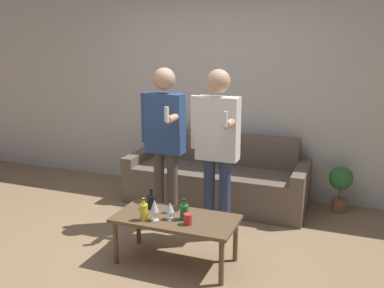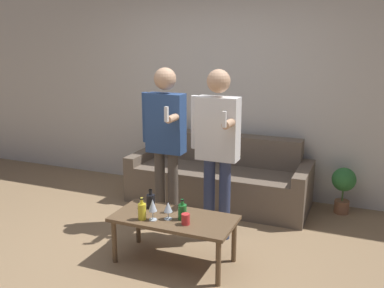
% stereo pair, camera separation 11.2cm
% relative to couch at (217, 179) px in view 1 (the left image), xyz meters
% --- Properties ---
extents(ground_plane, '(16.00, 16.00, 0.00)m').
position_rel_couch_xyz_m(ground_plane, '(-0.21, -1.58, -0.29)').
color(ground_plane, '#997A56').
extents(wall_back, '(8.00, 0.06, 2.70)m').
position_rel_couch_xyz_m(wall_back, '(-0.21, 0.46, 1.06)').
color(wall_back, silver).
rests_on(wall_back, ground_plane).
extents(couch, '(2.13, 0.81, 0.79)m').
position_rel_couch_xyz_m(couch, '(0.00, 0.00, 0.00)').
color(couch, '#6B5B4C').
rests_on(couch, ground_plane).
extents(coffee_table, '(1.07, 0.52, 0.43)m').
position_rel_couch_xyz_m(coffee_table, '(0.11, -1.53, 0.09)').
color(coffee_table, brown).
rests_on(coffee_table, ground_plane).
extents(bottle_orange, '(0.07, 0.07, 0.20)m').
position_rel_couch_xyz_m(bottle_orange, '(-0.12, -1.68, 0.21)').
color(bottle_orange, yellow).
rests_on(bottle_orange, coffee_table).
extents(bottle_green, '(0.07, 0.07, 0.18)m').
position_rel_couch_xyz_m(bottle_green, '(0.20, -1.54, 0.21)').
color(bottle_green, '#23752D').
rests_on(bottle_green, coffee_table).
extents(bottle_dark, '(0.08, 0.08, 0.18)m').
position_rel_couch_xyz_m(bottle_dark, '(-0.17, -1.43, 0.21)').
color(bottle_dark, black).
rests_on(bottle_dark, coffee_table).
extents(wine_glass_near, '(0.07, 0.07, 0.16)m').
position_rel_couch_xyz_m(wine_glass_near, '(0.09, -1.59, 0.24)').
color(wine_glass_near, silver).
rests_on(wine_glass_near, coffee_table).
extents(wine_glass_far, '(0.07, 0.07, 0.19)m').
position_rel_couch_xyz_m(wine_glass_far, '(-0.03, -1.65, 0.27)').
color(wine_glass_far, silver).
rests_on(wine_glass_far, coffee_table).
extents(cup_on_table, '(0.07, 0.07, 0.09)m').
position_rel_couch_xyz_m(cup_on_table, '(0.27, -1.63, 0.18)').
color(cup_on_table, red).
rests_on(cup_on_table, coffee_table).
extents(person_standing_left, '(0.45, 0.42, 1.66)m').
position_rel_couch_xyz_m(person_standing_left, '(-0.29, -0.86, 0.70)').
color(person_standing_left, brown).
rests_on(person_standing_left, ground_plane).
extents(person_standing_right, '(0.47, 0.42, 1.66)m').
position_rel_couch_xyz_m(person_standing_right, '(0.28, -0.91, 0.70)').
color(person_standing_right, navy).
rests_on(person_standing_right, ground_plane).
extents(potted_plant, '(0.27, 0.27, 0.53)m').
position_rel_couch_xyz_m(potted_plant, '(1.40, 0.21, 0.05)').
color(potted_plant, '#936042').
rests_on(potted_plant, ground_plane).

